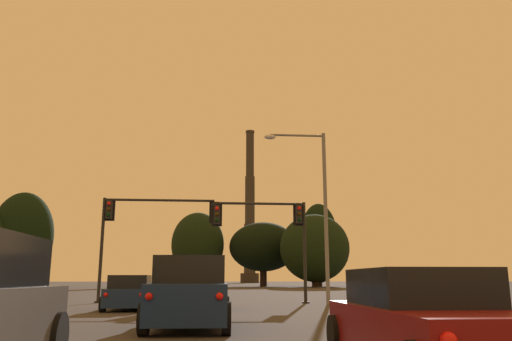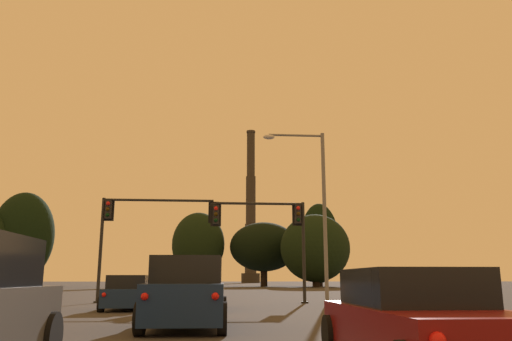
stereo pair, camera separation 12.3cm
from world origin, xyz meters
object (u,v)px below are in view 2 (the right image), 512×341
traffic_light_overhead_right (272,225)px  smokestack (251,221)px  suv_center_lane_front (196,288)px  hatchback_left_lane_front (129,294)px  suv_center_lane_second (188,293)px  sedan_right_lane_third (417,321)px  traffic_light_overhead_left (142,221)px  street_lamp (315,197)px

traffic_light_overhead_right → smokestack: smokestack is taller
suv_center_lane_front → hatchback_left_lane_front: suv_center_lane_front is taller
suv_center_lane_second → hatchback_left_lane_front: 8.70m
sedan_right_lane_third → smokestack: 172.93m
sedan_right_lane_third → traffic_light_overhead_right: size_ratio=0.86×
traffic_light_overhead_left → hatchback_left_lane_front: bearing=-85.1°
suv_center_lane_front → smokestack: (12.94, 156.42, 20.86)m
suv_center_lane_second → street_lamp: street_lamp is taller
smokestack → street_lamp: bearing=-92.6°
hatchback_left_lane_front → traffic_light_overhead_right: (6.70, 5.24, 3.53)m
hatchback_left_lane_front → traffic_light_overhead_left: traffic_light_overhead_left is taller
sedan_right_lane_third → smokestack: (9.16, 171.40, 21.09)m
smokestack → suv_center_lane_front: bearing=-94.7°
street_lamp → suv_center_lane_front: bearing=-149.3°
suv_center_lane_front → smokestack: size_ratio=0.09×
suv_center_lane_second → traffic_light_overhead_left: size_ratio=0.73×
suv_center_lane_second → traffic_light_overhead_left: 15.54m
traffic_light_overhead_right → smokestack: (9.05, 151.34, 17.56)m
sedan_right_lane_third → traffic_light_overhead_left: bearing=109.1°
suv_center_lane_second → traffic_light_overhead_right: 14.34m
traffic_light_overhead_left → traffic_light_overhead_right: bearing=-10.0°
suv_center_lane_front → sedan_right_lane_third: bearing=-74.4°
traffic_light_overhead_left → smokestack: smokestack is taller
hatchback_left_lane_front → sedan_right_lane_third: 16.22m
hatchback_left_lane_front → traffic_light_overhead_left: 7.58m
suv_center_lane_front → sedan_right_lane_third: suv_center_lane_front is taller
hatchback_left_lane_front → smokestack: 158.77m
suv_center_lane_second → sedan_right_lane_third: 7.58m
suv_center_lane_second → sedan_right_lane_third: bearing=-60.1°
traffic_light_overhead_right → hatchback_left_lane_front: bearing=-142.0°
street_lamp → smokestack: (6.91, 152.84, 16.20)m
sedan_right_lane_third → street_lamp: street_lamp is taller
traffic_light_overhead_left → street_lamp: 9.86m
suv_center_lane_front → street_lamp: (6.04, 3.58, 4.66)m
hatchback_left_lane_front → traffic_light_overhead_right: 9.21m
suv_center_lane_second → smokestack: (12.83, 164.77, 20.86)m
suv_center_lane_second → sedan_right_lane_third: (3.67, -6.63, -0.23)m
sedan_right_lane_third → traffic_light_overhead_right: 20.36m
hatchback_left_lane_front → traffic_light_overhead_right: bearing=36.8°
street_lamp → traffic_light_overhead_right: bearing=145.0°
traffic_light_overhead_right → smokestack: bearing=86.6°
sedan_right_lane_third → hatchback_left_lane_front: bearing=114.6°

